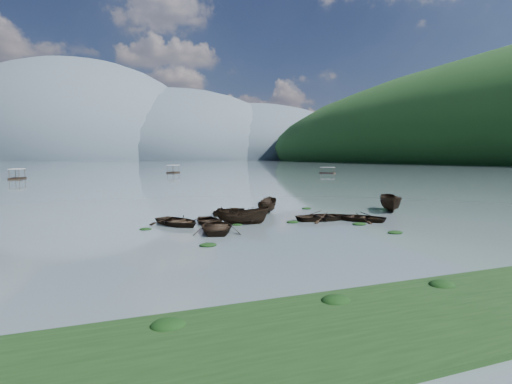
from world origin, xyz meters
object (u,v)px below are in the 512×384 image
object	(u,v)px
rowboat_0	(208,223)
pontoon_centre	(173,173)
rowboat_3	(359,220)
pontoon_left	(17,179)

from	to	relation	value
rowboat_0	pontoon_centre	world-z (taller)	pontoon_centre
rowboat_3	rowboat_0	bearing A→B (deg)	-52.50
rowboat_0	pontoon_centre	xyz separation A→B (m)	(14.27, 107.02, 0.00)
pontoon_centre	pontoon_left	bearing A→B (deg)	-121.86
rowboat_0	pontoon_centre	bearing A→B (deg)	87.69
rowboat_0	pontoon_left	bearing A→B (deg)	114.31
rowboat_0	rowboat_3	world-z (taller)	rowboat_3
rowboat_0	pontoon_left	size ratio (longest dim) A/B	0.61
pontoon_centre	rowboat_3	bearing A→B (deg)	-64.30
rowboat_0	rowboat_3	bearing A→B (deg)	-8.65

